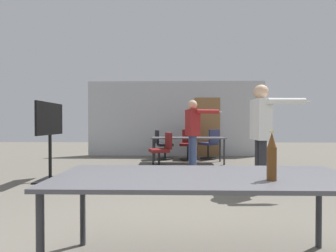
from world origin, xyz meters
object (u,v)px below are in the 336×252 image
Objects in this scene: person_far_watching at (193,127)px; beer_bottle at (272,157)px; office_chair_near_pushed at (188,145)px; office_chair_side_rolled at (163,146)px; office_chair_mid_tucked at (210,145)px; tv_screen at (50,134)px; person_right_polo at (262,126)px; office_chair_far_right at (162,151)px.

person_far_watching reaches higher than beer_bottle.
office_chair_near_pushed is 1.02× the size of office_chair_side_rolled.
person_far_watching is at bearing -150.25° from office_chair_mid_tucked.
person_far_watching is (2.96, 1.21, 0.11)m from tv_screen.
beer_bottle reaches higher than office_chair_mid_tucked.
tv_screen reaches higher than office_chair_mid_tucked.
person_far_watching is at bearing -153.75° from person_right_polo.
tv_screen is 1.66× the size of office_chair_near_pushed.
tv_screen is 4.04m from office_chair_near_pushed.
person_far_watching reaches higher than office_chair_far_right.
tv_screen is 1.74× the size of office_chair_far_right.
office_chair_near_pushed is 0.99× the size of office_chair_mid_tucked.
office_chair_mid_tucked is at bearing -66.42° from office_chair_far_right.
person_right_polo is at bearing 70.00° from beer_bottle.
person_far_watching reaches higher than office_chair_mid_tucked.
person_right_polo is 2.80m from office_chair_far_right.
person_far_watching is 1.81× the size of office_chair_mid_tucked.
person_right_polo is (0.99, -1.82, 0.06)m from person_far_watching.
person_right_polo is at bearing -98.82° from tv_screen.
office_chair_side_rolled is at bearing -38.06° from tv_screen.
beer_bottle is at bearing 174.30° from office_chair_far_right.
person_far_watching reaches higher than tv_screen.
person_far_watching is at bearing -124.93° from office_chair_far_right.
office_chair_mid_tucked is (0.69, 1.58, -0.59)m from person_far_watching.
office_chair_far_right is 2.58× the size of beer_bottle.
office_chair_far_right is 2.00m from office_chair_mid_tucked.
office_chair_near_pushed is 0.81m from office_chair_side_rolled.
tv_screen is at bearing -101.02° from person_right_polo.
tv_screen reaches higher than office_chair_far_right.
office_chair_far_right is at bearing -141.26° from person_right_polo.
person_right_polo reaches higher than person_far_watching.
person_right_polo is at bearing 118.77° from office_chair_near_pushed.
office_chair_side_rolled is at bearing 145.44° from office_chair_mid_tucked.
office_chair_mid_tucked is at bearing -162.80° from office_chair_near_pushed.
office_chair_near_pushed is at bearing 164.44° from person_far_watching.
office_chair_far_right is at bearing -174.48° from office_chair_mid_tucked.
tv_screen is at bearing 138.09° from beer_bottle.
office_chair_near_pushed is at bearing -49.96° from office_chair_far_right.
office_chair_side_rolled is 1.03× the size of office_chair_far_right.
office_chair_mid_tucked is at bearing 78.26° from office_chair_side_rolled.
office_chair_near_pushed is 5.56m from beer_bottle.
person_far_watching is 2.07m from person_right_polo.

